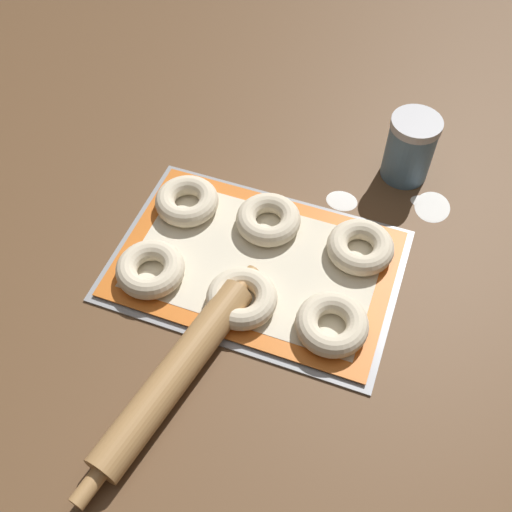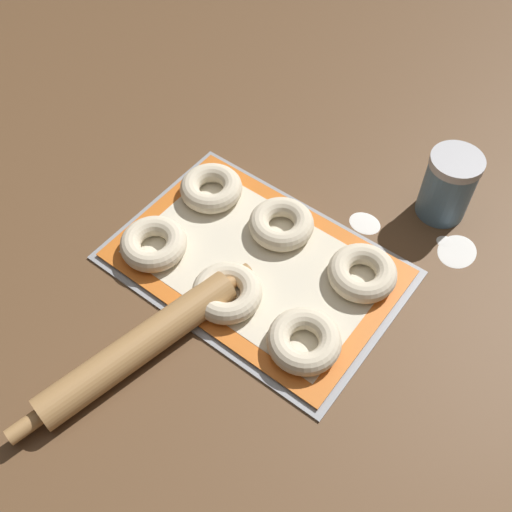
{
  "view_description": "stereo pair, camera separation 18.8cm",
  "coord_description": "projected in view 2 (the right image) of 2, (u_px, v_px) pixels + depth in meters",
  "views": [
    {
      "loc": [
        0.2,
        -0.59,
        0.87
      ],
      "look_at": [
        -0.02,
        -0.01,
        0.03
      ],
      "focal_mm": 42.0,
      "sensor_mm": 36.0,
      "label": 1
    },
    {
      "loc": [
        0.36,
        -0.5,
        0.87
      ],
      "look_at": [
        -0.02,
        -0.01,
        0.03
      ],
      "focal_mm": 42.0,
      "sensor_mm": 36.0,
      "label": 2
    }
  ],
  "objects": [
    {
      "name": "bagel_front_right",
      "position": [
        304.0,
        341.0,
        0.95
      ],
      "size": [
        0.12,
        0.12,
        0.04
      ],
      "color": "beige",
      "rests_on": "baking_mat"
    },
    {
      "name": "baking_tray",
      "position": [
        256.0,
        265.0,
        1.07
      ],
      "size": [
        0.5,
        0.34,
        0.01
      ],
      "color": "#93969B",
      "rests_on": "ground_plane"
    },
    {
      "name": "baking_mat",
      "position": [
        256.0,
        263.0,
        1.06
      ],
      "size": [
        0.48,
        0.32,
        0.0
      ],
      "color": "orange",
      "rests_on": "baking_tray"
    },
    {
      "name": "bagel_back_center",
      "position": [
        281.0,
        224.0,
        1.09
      ],
      "size": [
        0.12,
        0.12,
        0.04
      ],
      "color": "beige",
      "rests_on": "baking_mat"
    },
    {
      "name": "ground_plane",
      "position": [
        266.0,
        268.0,
        1.07
      ],
      "size": [
        2.8,
        2.8,
        0.0
      ],
      "primitive_type": "plane",
      "color": "brown"
    },
    {
      "name": "flour_patch_near",
      "position": [
        450.0,
        244.0,
        1.1
      ],
      "size": [
        0.05,
        0.03,
        0.0
      ],
      "color": "white",
      "rests_on": "ground_plane"
    },
    {
      "name": "bagel_front_left",
      "position": [
        154.0,
        244.0,
        1.06
      ],
      "size": [
        0.12,
        0.12,
        0.04
      ],
      "color": "beige",
      "rests_on": "baking_mat"
    },
    {
      "name": "bagel_back_left",
      "position": [
        211.0,
        188.0,
        1.14
      ],
      "size": [
        0.12,
        0.12,
        0.04
      ],
      "color": "beige",
      "rests_on": "baking_mat"
    },
    {
      "name": "bagel_back_right",
      "position": [
        362.0,
        273.0,
        1.02
      ],
      "size": [
        0.12,
        0.12,
        0.04
      ],
      "color": "beige",
      "rests_on": "baking_mat"
    },
    {
      "name": "flour_canister",
      "position": [
        448.0,
        186.0,
        1.09
      ],
      "size": [
        0.1,
        0.1,
        0.14
      ],
      "color": "slate",
      "rests_on": "ground_plane"
    },
    {
      "name": "bagel_front_center",
      "position": [
        227.0,
        293.0,
        1.0
      ],
      "size": [
        0.12,
        0.12,
        0.04
      ],
      "color": "beige",
      "rests_on": "baking_mat"
    },
    {
      "name": "flour_patch_far",
      "position": [
        365.0,
        223.0,
        1.13
      ],
      "size": [
        0.06,
        0.05,
        0.0
      ],
      "color": "white",
      "rests_on": "ground_plane"
    },
    {
      "name": "flour_patch_side",
      "position": [
        457.0,
        251.0,
        1.09
      ],
      "size": [
        0.07,
        0.08,
        0.0
      ],
      "color": "white",
      "rests_on": "ground_plane"
    },
    {
      "name": "rolling_pin",
      "position": [
        140.0,
        346.0,
        0.94
      ],
      "size": [
        0.13,
        0.45,
        0.06
      ],
      "color": "#AD7F4C",
      "rests_on": "ground_plane"
    }
  ]
}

